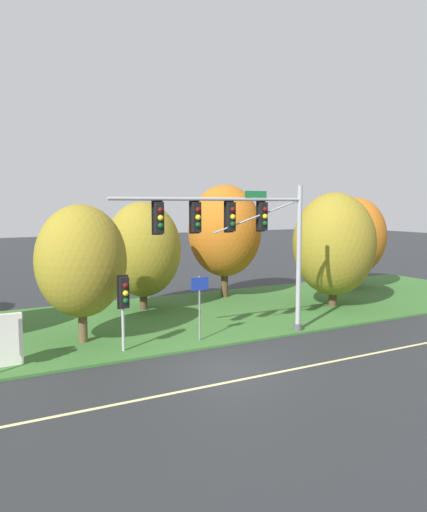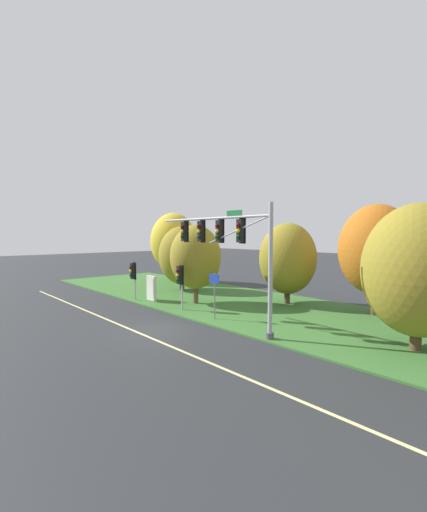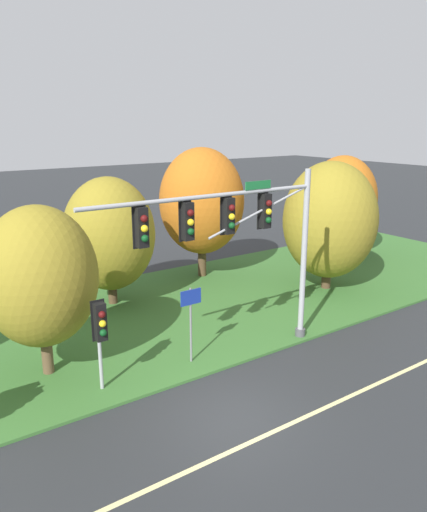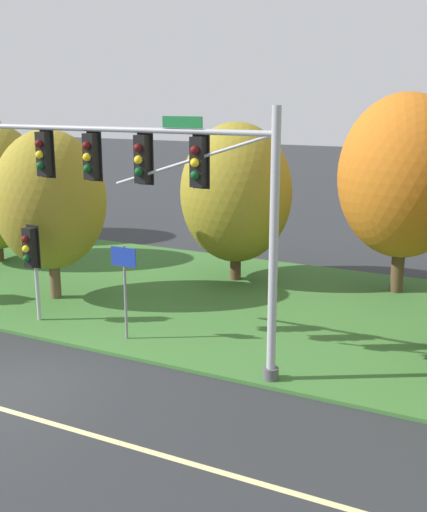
{
  "view_description": "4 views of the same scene",
  "coord_description": "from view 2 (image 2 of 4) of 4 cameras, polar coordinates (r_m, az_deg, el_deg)",
  "views": [
    {
      "loc": [
        -8.86,
        -15.09,
        5.92
      ],
      "look_at": [
        1.71,
        4.16,
        3.64
      ],
      "focal_mm": 35.0,
      "sensor_mm": 36.0,
      "label": 1
    },
    {
      "loc": [
        15.9,
        -10.16,
        5.2
      ],
      "look_at": [
        0.7,
        3.5,
        3.92
      ],
      "focal_mm": 24.0,
      "sensor_mm": 36.0,
      "label": 2
    },
    {
      "loc": [
        -8.02,
        -10.26,
        8.52
      ],
      "look_at": [
        2.27,
        4.39,
        3.6
      ],
      "focal_mm": 35.0,
      "sensor_mm": 36.0,
      "label": 3
    },
    {
      "loc": [
        10.94,
        -10.92,
        6.95
      ],
      "look_at": [
        3.09,
        4.48,
        2.65
      ],
      "focal_mm": 45.0,
      "sensor_mm": 36.0,
      "label": 4
    }
  ],
  "objects": [
    {
      "name": "route_sign_post",
      "position": [
        20.72,
        0.14,
        -5.44
      ],
      "size": [
        0.83,
        0.08,
        2.78
      ],
      "color": "slate",
      "rests_on": "grass_verge"
    },
    {
      "name": "tree_left_of_mast",
      "position": [
        31.57,
        -5.29,
        0.11
      ],
      "size": [
        4.26,
        4.26,
        5.87
      ],
      "color": "#4C3823",
      "rests_on": "grass_verge"
    },
    {
      "name": "info_kiosk",
      "position": [
        27.15,
        -10.28,
        -5.29
      ],
      "size": [
        1.1,
        0.24,
        1.9
      ],
      "color": "silver",
      "rests_on": "grass_verge"
    },
    {
      "name": "pedestrian_signal_further_along",
      "position": [
        23.22,
        -5.61,
        -3.6
      ],
      "size": [
        0.46,
        0.55,
        3.06
      ],
      "color": "#9EA0A5",
      "rests_on": "grass_verge"
    },
    {
      "name": "tree_nearest_road",
      "position": [
        37.4,
        -6.69,
        2.39
      ],
      "size": [
        4.97,
        4.97,
        7.46
      ],
      "color": "brown",
      "rests_on": "grass_verge"
    },
    {
      "name": "tree_mid_verge",
      "position": [
        25.77,
        12.25,
        -0.41
      ],
      "size": [
        4.19,
        4.19,
        5.97
      ],
      "color": "#4C3823",
      "rests_on": "grass_verge"
    },
    {
      "name": "tree_behind_signpost",
      "position": [
        25.31,
        -3.01,
        -0.17
      ],
      "size": [
        3.79,
        3.79,
        5.83
      ],
      "color": "brown",
      "rests_on": "grass_verge"
    },
    {
      "name": "traffic_signal_mast",
      "position": [
        18.79,
        2.11,
        2.42
      ],
      "size": [
        9.11,
        0.49,
        6.67
      ],
      "color": "#9EA0A5",
      "rests_on": "grass_verge"
    },
    {
      "name": "tree_tall_centre",
      "position": [
        23.88,
        25.47,
        0.97
      ],
      "size": [
        4.57,
        4.57,
        7.03
      ],
      "color": "#4C3823",
      "rests_on": "grass_verge"
    },
    {
      "name": "lane_stripe",
      "position": [
        18.97,
        -12.35,
        -12.4
      ],
      "size": [
        36.0,
        0.16,
        0.01
      ],
      "primitive_type": "cube",
      "color": "beige",
      "rests_on": "ground"
    },
    {
      "name": "grass_verge",
      "position": [
        24.86,
        7.16,
        -8.41
      ],
      "size": [
        48.0,
        11.5,
        0.1
      ],
      "primitive_type": "cube",
      "color": "#386B2D",
      "rests_on": "ground"
    },
    {
      "name": "pedestrian_signal_near_kerb",
      "position": [
        27.15,
        -13.26,
        -2.78
      ],
      "size": [
        0.46,
        0.55,
        2.98
      ],
      "color": "#9EA0A5",
      "rests_on": "grass_verge"
    },
    {
      "name": "ground_plane",
      "position": [
        19.57,
        -9.23,
        -11.88
      ],
      "size": [
        160.0,
        160.0,
        0.0
      ],
      "primitive_type": "plane",
      "color": "#282B2D"
    },
    {
      "name": "tree_right_far",
      "position": [
        17.44,
        30.95,
        -2.03
      ],
      "size": [
        4.69,
        4.69,
        6.49
      ],
      "color": "#4C3823",
      "rests_on": "grass_verge"
    }
  ]
}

